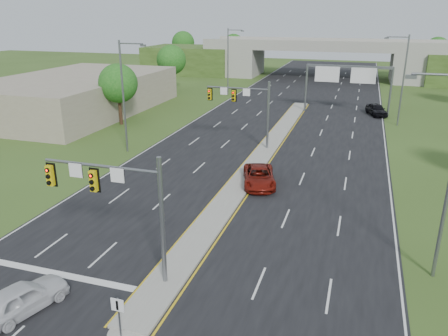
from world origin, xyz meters
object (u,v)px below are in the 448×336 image
signal_mast_far (246,103)px  overpass (322,61)px  signal_mast_near (120,196)px  car_far_c (377,110)px  keep_right_sign (118,312)px  sign_gantry (347,76)px  car_far_a (259,176)px  car_white (22,298)px

signal_mast_far → overpass: size_ratio=0.09×
signal_mast_near → car_far_c: 47.35m
keep_right_sign → car_far_c: size_ratio=0.47×
signal_mast_far → sign_gantry: 21.91m
signal_mast_near → overpass: 80.11m
signal_mast_near → sign_gantry: size_ratio=0.60×
overpass → sign_gantry: bearing=-79.2°
car_far_a → car_far_c: (9.50, 30.21, 0.05)m
signal_mast_far → sign_gantry: size_ratio=0.60×
keep_right_sign → car_far_c: keep_right_sign is taller
keep_right_sign → sign_gantry: bearing=82.3°
car_white → signal_mast_near: bearing=-110.8°
car_white → car_far_c: 52.02m
signal_mast_near → car_far_c: (13.26, 45.28, -3.91)m
signal_mast_near → overpass: overpass is taller
sign_gantry → car_far_c: bearing=3.8°
signal_mast_far → overpass: bearing=87.6°
overpass → car_white: (-5.44, -84.15, -2.78)m
signal_mast_near → car_white: 6.50m
keep_right_sign → car_white: size_ratio=0.50×
overpass → car_far_a: (1.50, -65.00, -2.79)m
car_far_a → car_far_c: bearing=56.4°
sign_gantry → signal_mast_far: bearing=-114.1°
signal_mast_near → car_far_a: signal_mast_near is taller
overpass → car_far_a: bearing=-88.7°
overpass → car_far_c: 36.59m
keep_right_sign → car_far_a: (1.50, 19.53, -0.75)m
signal_mast_near → car_white: bearing=-128.0°
overpass → car_far_c: bearing=-72.5°
car_white → car_far_a: bearing=-92.8°
keep_right_sign → car_far_a: 19.60m
signal_mast_near → overpass: (2.26, 80.07, -1.17)m
keep_right_sign → car_far_a: size_ratio=0.41×
signal_mast_far → car_far_c: size_ratio=1.50×
sign_gantry → signal_mast_near: bearing=-101.2°
keep_right_sign → car_far_c: (11.00, 49.73, -0.70)m
overpass → car_white: 84.37m
sign_gantry → car_white: bearing=-103.9°
signal_mast_near → car_far_c: signal_mast_near is taller
signal_mast_far → car_white: bearing=-96.2°
signal_mast_near → signal_mast_far: (0.00, 25.00, 0.00)m
signal_mast_far → car_far_a: (3.76, -9.93, -3.96)m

